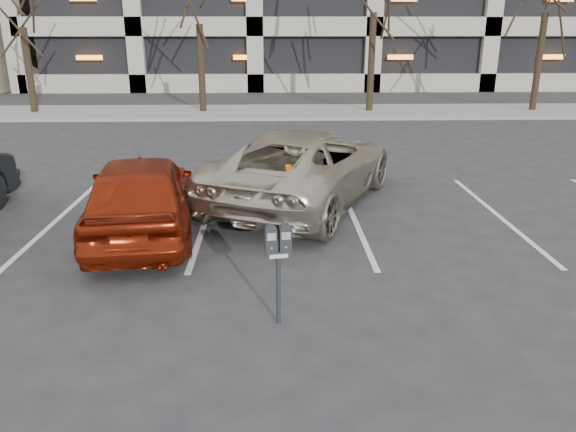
{
  "coord_description": "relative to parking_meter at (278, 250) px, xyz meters",
  "views": [
    {
      "loc": [
        -0.15,
        -7.82,
        3.43
      ],
      "look_at": [
        0.07,
        -0.49,
        0.97
      ],
      "focal_mm": 35.0,
      "sensor_mm": 36.0,
      "label": 1
    }
  ],
  "objects": [
    {
      "name": "sidewalk",
      "position": [
        0.08,
        17.72,
        -0.9
      ],
      "size": [
        80.0,
        4.0,
        0.12
      ],
      "primitive_type": "cube",
      "color": "gray",
      "rests_on": "ground"
    },
    {
      "name": "stall_lines",
      "position": [
        -1.32,
        4.02,
        -0.95
      ],
      "size": [
        16.9,
        5.2,
        0.0
      ],
      "color": "silver",
      "rests_on": "ground"
    },
    {
      "name": "car_red",
      "position": [
        -2.3,
        3.18,
        -0.23
      ],
      "size": [
        2.23,
        4.43,
        1.45
      ],
      "primitive_type": "imported",
      "rotation": [
        0.0,
        0.0,
        3.27
      ],
      "color": "maroon",
      "rests_on": "ground"
    },
    {
      "name": "suv_silver",
      "position": [
        0.58,
        4.99,
        -0.19
      ],
      "size": [
        4.58,
        6.05,
        1.53
      ],
      "rotation": [
        0.0,
        0.0,
        2.72
      ],
      "color": "beige",
      "rests_on": "ground"
    },
    {
      "name": "parking_meter",
      "position": [
        0.0,
        0.0,
        0.0
      ],
      "size": [
        0.33,
        0.17,
        1.25
      ],
      "rotation": [
        0.0,
        0.0,
        0.15
      ],
      "color": "black",
      "rests_on": "ground"
    },
    {
      "name": "ground",
      "position": [
        0.08,
        1.72,
        -0.96
      ],
      "size": [
        140.0,
        140.0,
        0.0
      ],
      "primitive_type": "plane",
      "color": "#28282B",
      "rests_on": "ground"
    }
  ]
}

